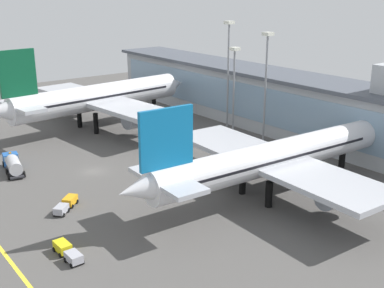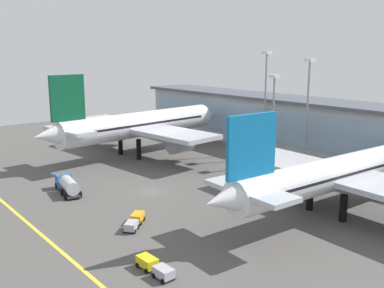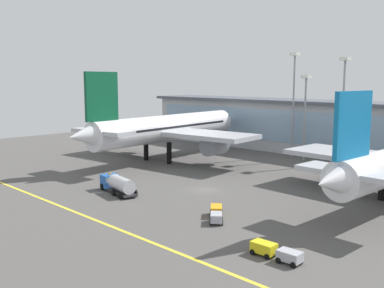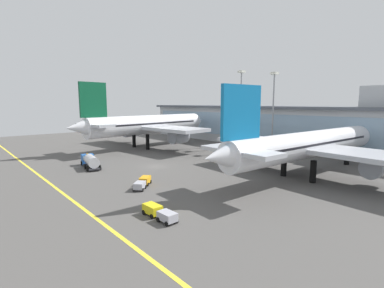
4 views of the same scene
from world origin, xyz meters
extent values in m
plane|color=#514F4C|center=(0.00, 0.00, 0.00)|extent=(180.00, 180.00, 0.00)
cube|color=yellow|center=(0.00, -22.00, 0.01)|extent=(144.00, 0.50, 0.01)
cube|color=#ADB2B7|center=(0.00, 46.32, 6.22)|extent=(113.13, 12.00, 12.44)
cube|color=#84A3BC|center=(0.00, 40.27, 6.84)|extent=(108.60, 0.20, 7.96)
cube|color=#4C515B|center=(0.00, 46.32, 12.84)|extent=(116.13, 14.00, 0.80)
cylinder|color=black|center=(-28.60, 10.70, 2.37)|extent=(1.10, 1.10, 4.73)
cylinder|color=black|center=(-21.54, 11.41, 2.37)|extent=(1.10, 1.10, 4.73)
cylinder|color=black|center=(-27.03, 30.59, 2.37)|extent=(1.10, 1.10, 4.73)
cylinder|color=silver|center=(-25.41, 14.45, 7.40)|extent=(10.15, 43.06, 5.92)
cone|color=silver|center=(-27.72, 37.45, 7.40)|extent=(6.12, 5.86, 5.62)
cone|color=silver|center=(-23.07, -8.84, 7.84)|extent=(5.65, 6.98, 5.03)
cube|color=#84A3BC|center=(-27.37, 33.99, 8.43)|extent=(4.83, 4.56, 1.77)
cube|color=black|center=(-25.41, 14.45, 7.84)|extent=(9.53, 36.27, 0.47)
cube|color=#B7BAC1|center=(-25.41, 14.45, 6.66)|extent=(44.32, 14.54, 0.95)
cylinder|color=#999EA8|center=(-37.69, 14.77, 4.32)|extent=(4.67, 5.93, 4.14)
cylinder|color=#999EA8|center=(-13.44, 17.20, 4.32)|extent=(4.67, 5.93, 4.14)
cube|color=#0C4C2D|center=(-23.54, -4.23, 15.09)|extent=(1.47, 7.71, 9.47)
cube|color=#B7BAC1|center=(-23.54, -4.23, 8.28)|extent=(14.32, 6.06, 0.76)
cylinder|color=black|center=(23.49, 14.49, 2.03)|extent=(1.10, 1.10, 4.05)
cylinder|color=black|center=(29.56, 14.23, 2.03)|extent=(1.10, 1.10, 4.05)
cylinder|color=silver|center=(26.68, 17.92, 6.33)|extent=(6.95, 44.79, 5.07)
cone|color=silver|center=(25.66, -6.14, 6.71)|extent=(4.54, 5.75, 4.31)
cube|color=black|center=(26.68, 17.92, 6.71)|extent=(6.70, 37.66, 0.41)
cube|color=#B7BAC1|center=(26.68, 17.92, 5.70)|extent=(40.89, 12.41, 0.81)
cylinder|color=#999EA8|center=(15.42, 20.01, 3.70)|extent=(3.79, 5.95, 3.55)
cube|color=#0F6BA8|center=(25.85, -1.69, 12.92)|extent=(0.95, 8.05, 8.10)
cube|color=#B7BAC1|center=(25.85, -1.69, 7.09)|extent=(13.15, 5.45, 0.65)
cylinder|color=black|center=(-12.26, -12.18, 0.55)|extent=(1.14, 0.50, 1.10)
cylinder|color=black|center=(-11.78, -9.62, 0.55)|extent=(1.14, 0.50, 1.10)
cylinder|color=black|center=(-7.84, -13.01, 0.55)|extent=(1.14, 0.50, 1.10)
cylinder|color=black|center=(-7.36, -10.46, 0.55)|extent=(1.14, 0.50, 1.10)
cylinder|color=black|center=(-5.36, -13.48, 0.55)|extent=(1.14, 0.50, 1.10)
cylinder|color=black|center=(-4.88, -10.92, 0.55)|extent=(1.14, 0.50, 1.10)
cube|color=#2D2D33|center=(-7.78, -11.70, 0.45)|extent=(7.86, 3.70, 0.30)
cube|color=#235BB2|center=(-11.76, -10.95, 1.40)|extent=(2.78, 2.99, 2.20)
cube|color=#84A3BC|center=(-11.76, -10.95, 1.88)|extent=(2.85, 2.90, 0.88)
cylinder|color=silver|center=(-7.25, -11.80, 1.75)|extent=(5.91, 3.29, 2.30)
cube|color=orange|center=(-11.76, -10.95, 2.62)|extent=(0.30, 0.40, 0.20)
cylinder|color=black|center=(9.74, -9.26, 0.30)|extent=(0.55, 0.58, 0.60)
cylinder|color=black|center=(10.86, -8.26, 0.30)|extent=(0.55, 0.58, 0.60)
cylinder|color=black|center=(10.95, -10.62, 0.30)|extent=(0.55, 0.58, 0.60)
cylinder|color=black|center=(12.07, -9.62, 0.30)|extent=(0.55, 0.58, 0.60)
cube|color=orange|center=(10.90, -9.44, 0.85)|extent=(2.85, 2.94, 1.10)
cylinder|color=black|center=(11.85, -11.63, 0.30)|extent=(0.53, 0.57, 0.60)
cylinder|color=black|center=(12.97, -10.62, 0.30)|extent=(0.53, 0.57, 0.60)
cylinder|color=black|center=(12.97, -12.88, 0.30)|extent=(0.53, 0.57, 0.60)
cylinder|color=black|center=(14.09, -11.88, 0.30)|extent=(0.53, 0.57, 0.60)
cube|color=#A8A8B2|center=(12.97, -11.75, 0.80)|extent=(2.72, 2.79, 1.00)
cube|color=#2D2D33|center=(11.97, -10.63, 0.45)|extent=(0.47, 0.51, 0.08)
cylinder|color=black|center=(22.59, -16.83, 0.30)|extent=(0.61, 0.22, 0.60)
cylinder|color=black|center=(22.54, -15.33, 0.30)|extent=(0.61, 0.22, 0.60)
cylinder|color=black|center=(24.41, -16.78, 0.30)|extent=(0.61, 0.22, 0.60)
cylinder|color=black|center=(24.36, -15.28, 0.30)|extent=(0.61, 0.22, 0.60)
cube|color=yellow|center=(23.47, -16.05, 0.85)|extent=(2.64, 1.57, 1.10)
cylinder|color=black|center=(25.75, -16.74, 0.30)|extent=(0.60, 0.20, 0.60)
cylinder|color=black|center=(25.71, -15.24, 0.30)|extent=(0.60, 0.20, 0.60)
cylinder|color=black|center=(27.43, -16.69, 0.30)|extent=(0.60, 0.20, 0.60)
cylinder|color=black|center=(27.39, -15.19, 0.30)|extent=(0.60, 0.20, 0.60)
cube|color=#A8A8B2|center=(26.57, -15.96, 0.80)|extent=(2.44, 1.57, 1.00)
cube|color=#2D2D33|center=(25.07, -16.01, 0.45)|extent=(0.60, 0.12, 0.08)
cylinder|color=gray|center=(5.29, 37.55, 11.15)|extent=(0.44, 0.44, 22.31)
cube|color=silver|center=(5.29, 37.55, 22.66)|extent=(1.80, 1.80, 0.70)
cylinder|color=gray|center=(-3.06, 36.21, 9.31)|extent=(0.44, 0.44, 18.61)
cube|color=silver|center=(-3.06, 36.21, 18.96)|extent=(1.80, 1.80, 0.70)
cylinder|color=gray|center=(-7.50, 38.38, 11.91)|extent=(0.44, 0.44, 23.82)
cube|color=silver|center=(-7.50, 38.38, 24.17)|extent=(1.80, 1.80, 0.70)
camera|label=1|loc=(76.72, -36.33, 31.84)|focal=46.11mm
camera|label=2|loc=(63.00, -41.58, 24.56)|focal=41.28mm
camera|label=3|loc=(49.46, -52.87, 18.26)|focal=41.48mm
camera|label=4|loc=(53.37, -35.15, 14.33)|focal=26.79mm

